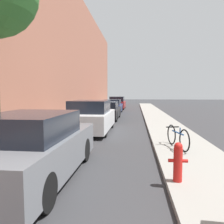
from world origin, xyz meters
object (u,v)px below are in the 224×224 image
object	(u,v)px
fire_hydrant	(178,161)
parked_car_grey	(33,148)
bicycle	(177,137)
parked_car_black	(106,111)
parked_car_navy	(112,107)
parked_car_white	(91,117)
parked_car_red	(117,103)

from	to	relation	value
fire_hydrant	parked_car_grey	bearing A→B (deg)	177.69
parked_car_grey	fire_hydrant	world-z (taller)	parked_car_grey
parked_car_grey	bicycle	bearing A→B (deg)	36.84
parked_car_black	fire_hydrant	world-z (taller)	parked_car_black
parked_car_black	parked_car_navy	distance (m)	5.01
parked_car_navy	fire_hydrant	bearing A→B (deg)	-79.32
parked_car_grey	parked_car_white	xyz separation A→B (m)	(0.03, 5.94, 0.03)
parked_car_white	parked_car_navy	xyz separation A→B (m)	(-0.09, 10.31, -0.09)
parked_car_grey	parked_car_navy	distance (m)	16.25
parked_car_grey	bicycle	world-z (taller)	parked_car_grey
parked_car_red	fire_hydrant	bearing A→B (deg)	-82.05
parked_car_white	bicycle	bearing A→B (deg)	-43.38
parked_car_grey	parked_car_navy	xyz separation A→B (m)	(-0.06, 16.25, -0.05)
parked_car_white	parked_car_red	xyz separation A→B (m)	(-0.11, 16.19, -0.01)
parked_car_black	bicycle	distance (m)	9.28
parked_car_grey	parked_car_black	distance (m)	11.24
parked_car_navy	fire_hydrant	xyz separation A→B (m)	(3.09, -16.37, -0.11)
parked_car_navy	bicycle	size ratio (longest dim) A/B	2.62
parked_car_black	parked_car_red	world-z (taller)	parked_car_red
parked_car_black	parked_car_red	bearing A→B (deg)	90.69
bicycle	parked_car_navy	bearing A→B (deg)	91.34
parked_car_black	fire_hydrant	size ratio (longest dim) A/B	5.78
fire_hydrant	bicycle	xyz separation A→B (m)	(0.49, 2.76, -0.05)
parked_car_white	fire_hydrant	bearing A→B (deg)	-63.70
parked_car_grey	fire_hydrant	xyz separation A→B (m)	(3.03, -0.12, -0.16)
parked_car_red	bicycle	xyz separation A→B (m)	(3.60, -19.49, -0.24)
fire_hydrant	parked_car_white	bearing A→B (deg)	116.30
parked_car_white	parked_car_navy	size ratio (longest dim) A/B	1.00
fire_hydrant	bicycle	size ratio (longest dim) A/B	0.48
parked_car_white	fire_hydrant	xyz separation A→B (m)	(3.00, -6.06, -0.20)
bicycle	parked_car_grey	bearing A→B (deg)	-156.56
parked_car_white	parked_car_navy	distance (m)	10.31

